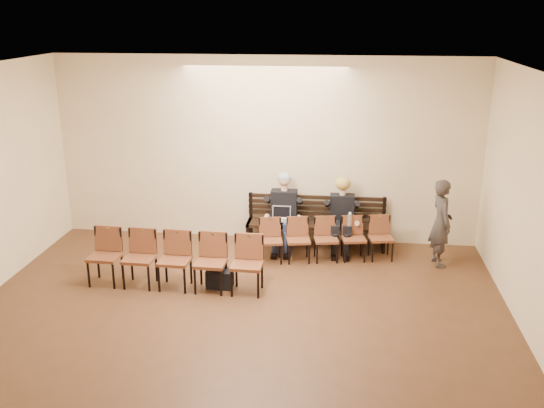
{
  "coord_description": "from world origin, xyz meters",
  "views": [
    {
      "loc": [
        1.43,
        -6.04,
        4.29
      ],
      "look_at": [
        0.23,
        4.05,
        1.0
      ],
      "focal_mm": 40.0,
      "sensor_mm": 36.0,
      "label": 1
    }
  ],
  "objects": [
    {
      "name": "seated_woman",
      "position": [
        1.46,
        4.53,
        0.65
      ],
      "size": [
        0.55,
        0.77,
        1.29
      ],
      "primitive_type": null,
      "color": "black",
      "rests_on": "ground"
    },
    {
      "name": "bag",
      "position": [
        -0.45,
        2.7,
        0.15
      ],
      "size": [
        0.43,
        0.31,
        0.3
      ],
      "primitive_type": "cube",
      "rotation": [
        0.0,
        0.0,
        -0.07
      ],
      "color": "black",
      "rests_on": "ground"
    },
    {
      "name": "ground",
      "position": [
        0.0,
        0.0,
        0.0
      ],
      "size": [
        10.0,
        10.0,
        0.0
      ],
      "primitive_type": "plane",
      "color": "#56311D",
      "rests_on": "ground"
    },
    {
      "name": "bench",
      "position": [
        0.99,
        4.65,
        0.23
      ],
      "size": [
        2.6,
        0.9,
        0.45
      ],
      "primitive_type": "cube",
      "color": "black",
      "rests_on": "ground"
    },
    {
      "name": "laptop",
      "position": [
        0.36,
        4.31,
        0.57
      ],
      "size": [
        0.4,
        0.34,
        0.25
      ],
      "primitive_type": "cube",
      "rotation": [
        0.0,
        0.0,
        -0.26
      ],
      "color": "silver",
      "rests_on": "bench"
    },
    {
      "name": "water_bottle",
      "position": [
        1.61,
        4.23,
        0.58
      ],
      "size": [
        0.09,
        0.09,
        0.25
      ],
      "primitive_type": "cylinder",
      "rotation": [
        0.0,
        0.0,
        -0.14
      ],
      "color": "silver",
      "rests_on": "bench"
    },
    {
      "name": "passerby",
      "position": [
        3.17,
        4.05,
        0.89
      ],
      "size": [
        0.55,
        0.72,
        1.77
      ],
      "primitive_type": "imported",
      "rotation": [
        0.0,
        0.0,
        1.77
      ],
      "color": "#36302C",
      "rests_on": "ground"
    },
    {
      "name": "chair_row_back",
      "position": [
        -1.16,
        2.59,
        0.46
      ],
      "size": [
        2.84,
        0.57,
        0.92
      ],
      "primitive_type": "cube",
      "rotation": [
        0.0,
        0.0,
        -0.03
      ],
      "color": "brown",
      "rests_on": "ground"
    },
    {
      "name": "chair_row_front",
      "position": [
        1.2,
        4.0,
        0.39
      ],
      "size": [
        2.42,
        0.85,
        0.78
      ],
      "primitive_type": "cube",
      "rotation": [
        0.0,
        0.0,
        0.18
      ],
      "color": "brown",
      "rests_on": "ground"
    },
    {
      "name": "seated_man",
      "position": [
        0.39,
        4.53,
        0.72
      ],
      "size": [
        0.6,
        0.83,
        1.44
      ],
      "primitive_type": null,
      "color": "black",
      "rests_on": "ground"
    },
    {
      "name": "room_walls",
      "position": [
        0.0,
        0.79,
        2.54
      ],
      "size": [
        8.02,
        10.01,
        3.51
      ],
      "color": "beige",
      "rests_on": "ground"
    }
  ]
}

